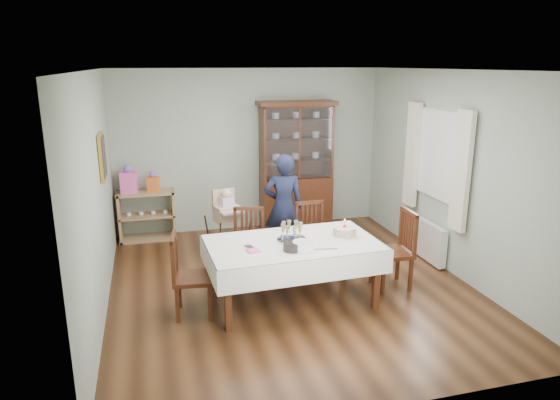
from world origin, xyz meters
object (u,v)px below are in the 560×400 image
object	(u,v)px
china_cabinet	(296,164)
gift_bag_orange	(153,182)
sideboard	(147,216)
birthday_cake	(344,232)
champagne_tray	(292,235)
high_chair	(228,230)
gift_bag_pink	(128,180)
dining_table	(293,272)
chair_far_right	(313,251)
chair_end_right	(392,265)
woman	(284,207)
chair_far_left	(249,259)
chair_end_left	(192,291)

from	to	relation	value
china_cabinet	gift_bag_orange	xyz separation A→B (m)	(-2.37, 0.00, -0.17)
sideboard	birthday_cake	distance (m)	3.57
champagne_tray	gift_bag_orange	distance (m)	3.05
sideboard	gift_bag_orange	xyz separation A→B (m)	(0.13, -0.02, 0.55)
high_chair	gift_bag_pink	size ratio (longest dim) A/B	2.26
dining_table	sideboard	distance (m)	3.18
sideboard	birthday_cake	world-z (taller)	birthday_cake
chair_far_right	champagne_tray	distance (m)	1.07
chair_end_right	china_cabinet	bearing A→B (deg)	-166.97
champagne_tray	birthday_cake	distance (m)	0.65
woman	champagne_tray	xyz separation A→B (m)	(-0.27, -1.35, 0.05)
chair_far_left	high_chair	distance (m)	0.90
high_chair	birthday_cake	size ratio (longest dim) A/B	3.27
woman	china_cabinet	bearing A→B (deg)	-103.07
gift_bag_pink	gift_bag_orange	size ratio (longest dim) A/B	1.36
chair_far_left	chair_end_left	bearing A→B (deg)	-120.78
dining_table	gift_bag_orange	bearing A→B (deg)	119.29
sideboard	chair_end_right	distance (m)	4.00
china_cabinet	chair_far_right	xyz separation A→B (m)	(-0.32, -1.88, -0.84)
chair_end_left	woman	distance (m)	2.09
birthday_cake	chair_far_right	bearing A→B (deg)	98.83
chair_end_left	sideboard	bearing A→B (deg)	17.54
china_cabinet	gift_bag_pink	bearing A→B (deg)	179.97
woman	high_chair	xyz separation A→B (m)	(-0.79, 0.23, -0.37)
dining_table	chair_end_right	xyz separation A→B (m)	(1.35, 0.08, -0.09)
china_cabinet	champagne_tray	world-z (taller)	china_cabinet
chair_far_right	birthday_cake	bearing A→B (deg)	-81.61
chair_far_right	birthday_cake	world-z (taller)	birthday_cake
chair_end_right	birthday_cake	bearing A→B (deg)	-83.52
chair_end_left	high_chair	distance (m)	1.78
high_chair	gift_bag_pink	world-z (taller)	gift_bag_pink
sideboard	gift_bag_orange	size ratio (longest dim) A/B	2.67
gift_bag_pink	dining_table	bearing A→B (deg)	-55.05
champagne_tray	birthday_cake	size ratio (longest dim) A/B	1.12
chair_far_left	chair_end_right	size ratio (longest dim) A/B	0.94
sideboard	champagne_tray	bearing A→B (deg)	-58.14
dining_table	high_chair	xyz separation A→B (m)	(-0.51, 1.64, 0.02)
sideboard	high_chair	xyz separation A→B (m)	(1.14, -1.08, 0.01)
woman	champagne_tray	distance (m)	1.38
chair_end_right	gift_bag_pink	size ratio (longest dim) A/B	2.19
chair_end_right	gift_bag_pink	distance (m)	4.23
gift_bag_orange	birthday_cake	bearing A→B (deg)	-50.91
woman	high_chair	world-z (taller)	woman
china_cabinet	chair_end_left	bearing A→B (deg)	-126.97
chair_end_right	woman	world-z (taller)	woman
chair_far_right	woman	distance (m)	0.81
chair_far_left	gift_bag_pink	world-z (taller)	gift_bag_pink
chair_far_right	gift_bag_pink	size ratio (longest dim) A/B	2.07
chair_far_right	woman	bearing A→B (deg)	112.93
chair_far_left	chair_end_right	distance (m)	1.86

